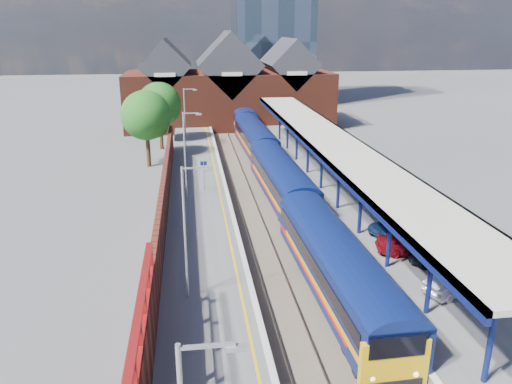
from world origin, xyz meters
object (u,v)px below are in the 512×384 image
(lamp_post_d, at_px, (186,116))
(parked_car_dark, at_px, (449,256))
(parked_car_red, at_px, (412,243))
(train, at_px, (266,154))
(lamp_post_b, at_px, (187,225))
(platform_sign, at_px, (204,170))
(lamp_post_c, at_px, (186,150))
(parked_car_blue, at_px, (401,227))
(parked_car_silver, at_px, (457,282))

(lamp_post_d, height_order, parked_car_dark, lamp_post_d)
(parked_car_red, bearing_deg, train, 25.88)
(lamp_post_d, distance_m, parked_car_red, 31.75)
(parked_car_red, bearing_deg, lamp_post_b, 115.79)
(parked_car_red, bearing_deg, platform_sign, 51.23)
(lamp_post_b, height_order, lamp_post_d, same)
(train, relative_size, lamp_post_c, 9.42)
(train, height_order, lamp_post_b, lamp_post_b)
(train, relative_size, parked_car_red, 15.56)
(lamp_post_b, bearing_deg, lamp_post_c, 90.00)
(lamp_post_d, xyz_separation_m, parked_car_blue, (14.01, -25.74, -3.38))
(lamp_post_c, bearing_deg, platform_sign, 55.74)
(lamp_post_b, height_order, parked_car_silver, lamp_post_b)
(lamp_post_b, distance_m, lamp_post_d, 32.00)
(lamp_post_b, relative_size, lamp_post_d, 1.00)
(parked_car_dark, bearing_deg, parked_car_blue, 32.09)
(parked_car_silver, xyz_separation_m, parked_car_dark, (1.12, 2.95, 0.03))
(lamp_post_b, bearing_deg, platform_sign, 85.67)
(lamp_post_c, relative_size, lamp_post_d, 1.00)
(parked_car_blue, bearing_deg, platform_sign, 27.61)
(lamp_post_c, relative_size, parked_car_dark, 1.57)
(lamp_post_b, height_order, parked_car_dark, lamp_post_b)
(lamp_post_c, height_order, platform_sign, lamp_post_c)
(parked_car_dark, bearing_deg, parked_car_red, 58.21)
(train, distance_m, parked_car_dark, 24.79)
(lamp_post_b, bearing_deg, train, 72.76)
(lamp_post_c, relative_size, parked_car_blue, 1.60)
(parked_car_blue, bearing_deg, lamp_post_b, 94.57)
(parked_car_silver, distance_m, parked_car_dark, 3.16)
(lamp_post_d, height_order, parked_car_blue, lamp_post_d)
(platform_sign, bearing_deg, lamp_post_d, 95.56)
(parked_car_silver, bearing_deg, parked_car_red, -17.72)
(lamp_post_d, relative_size, parked_car_blue, 1.60)
(lamp_post_d, xyz_separation_m, parked_car_red, (13.47, -28.57, -3.27))
(parked_car_red, height_order, parked_car_silver, parked_car_red)
(lamp_post_b, xyz_separation_m, lamp_post_c, (0.00, 16.00, 0.00))
(train, xyz_separation_m, platform_sign, (-6.49, -7.32, 0.57))
(lamp_post_d, height_order, parked_car_red, lamp_post_d)
(lamp_post_b, distance_m, parked_car_blue, 15.71)
(train, xyz_separation_m, parked_car_silver, (5.89, -26.73, -0.51))
(train, height_order, lamp_post_d, lamp_post_d)
(parked_car_silver, relative_size, parked_car_blue, 0.85)
(lamp_post_b, relative_size, parked_car_blue, 1.60)
(platform_sign, bearing_deg, parked_car_red, -50.27)
(train, xyz_separation_m, lamp_post_b, (-7.86, -25.32, 2.87))
(parked_car_blue, bearing_deg, train, -1.63)
(train, bearing_deg, parked_car_dark, -73.58)
(parked_car_red, xyz_separation_m, parked_car_dark, (1.39, -1.89, -0.08))
(parked_car_silver, bearing_deg, parked_car_blue, -22.94)
(lamp_post_b, distance_m, parked_car_red, 14.28)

